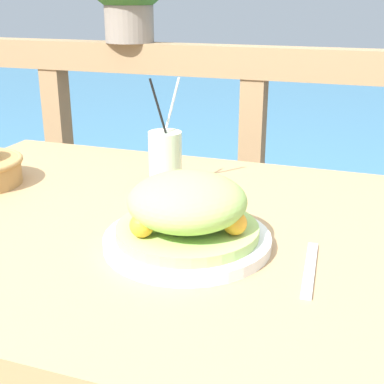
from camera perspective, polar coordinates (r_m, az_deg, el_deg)
patio_table at (r=1.05m, az=-2.50°, el=-7.77°), size 1.25×0.87×0.73m
railing_fence at (r=1.65m, az=6.40°, el=4.54°), size 2.80×0.08×1.00m
sea_backdrop at (r=4.17m, az=14.06°, el=6.49°), size 12.00×4.00×0.35m
salad_plate at (r=0.90m, az=-0.50°, el=-2.61°), size 0.29×0.29×0.13m
drink_glass at (r=1.16m, az=-2.86°, el=3.32°), size 0.07×0.07×0.25m
knife at (r=0.86m, az=12.46°, el=-8.00°), size 0.03×0.18×0.00m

